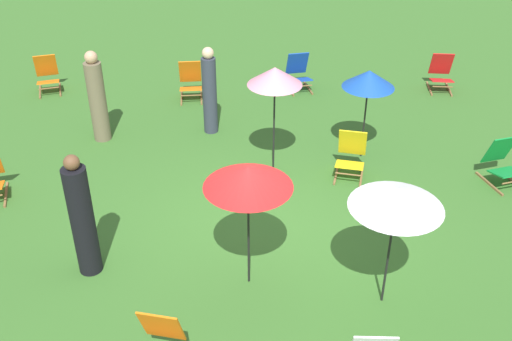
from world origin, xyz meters
name	(u,v)px	position (x,y,z in m)	size (l,w,h in m)	color
ground_plane	(259,241)	(0.00, 0.00, 0.00)	(40.00, 40.00, 0.00)	#386B28
deckchair_0	(351,156)	(1.69, 1.83, 0.37)	(0.66, 0.86, 0.83)	olive
deckchair_1	(502,163)	(4.23, 1.48, 0.37)	(0.65, 0.85, 0.83)	olive
deckchair_2	(47,75)	(-4.53, 5.71, 0.37)	(0.65, 0.86, 0.83)	olive
deckchair_3	(191,82)	(-1.27, 5.20, 0.37)	(0.51, 0.78, 0.83)	olive
deckchair_5	(299,73)	(1.16, 5.60, 0.37)	(0.59, 0.83, 0.83)	olive
deckchair_9	(441,74)	(4.40, 5.42, 0.37)	(0.57, 0.82, 0.83)	olive
umbrella_0	(369,79)	(2.01, 2.45, 1.54)	(0.92, 0.92, 1.70)	black
umbrella_1	(248,177)	(-0.19, -0.88, 1.70)	(1.13, 1.13, 1.85)	black
umbrella_2	(275,76)	(0.35, 2.03, 1.79)	(0.92, 0.92, 1.95)	black
umbrella_3	(397,198)	(1.56, -1.32, 1.63)	(1.15, 1.15, 1.77)	black
person_0	(210,92)	(-0.80, 3.56, 0.85)	(0.29, 0.29, 1.75)	#333847
person_1	(97,99)	(-2.91, 3.34, 0.85)	(0.36, 0.36, 1.80)	#72664C
person_2	(82,219)	(-2.40, -0.54, 0.87)	(0.37, 0.37, 1.86)	black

